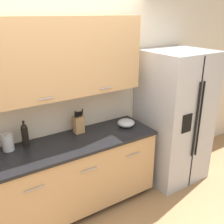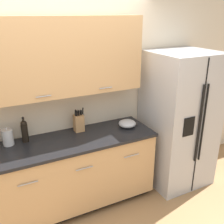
{
  "view_description": "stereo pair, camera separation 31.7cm",
  "coord_description": "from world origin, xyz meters",
  "px_view_note": "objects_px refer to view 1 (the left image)",
  "views": [
    {
      "loc": [
        -1.03,
        -1.58,
        2.32
      ],
      "look_at": [
        0.58,
        0.91,
        1.18
      ],
      "focal_mm": 42.0,
      "sensor_mm": 36.0,
      "label": 1
    },
    {
      "loc": [
        -0.76,
        -1.73,
        2.32
      ],
      "look_at": [
        0.58,
        0.91,
        1.18
      ],
      "focal_mm": 42.0,
      "sensor_mm": 36.0,
      "label": 2
    }
  ],
  "objects_px": {
    "wine_bottle": "(25,135)",
    "steel_canister": "(8,142)",
    "knife_block": "(79,124)",
    "mixing_bowl": "(126,123)",
    "refrigerator": "(174,117)"
  },
  "relations": [
    {
      "from": "wine_bottle",
      "to": "steel_canister",
      "type": "distance_m",
      "value": 0.19
    },
    {
      "from": "wine_bottle",
      "to": "knife_block",
      "type": "bearing_deg",
      "value": -0.81
    },
    {
      "from": "knife_block",
      "to": "wine_bottle",
      "type": "distance_m",
      "value": 0.64
    },
    {
      "from": "steel_canister",
      "to": "mixing_bowl",
      "type": "height_order",
      "value": "steel_canister"
    },
    {
      "from": "refrigerator",
      "to": "wine_bottle",
      "type": "relative_size",
      "value": 6.23
    },
    {
      "from": "refrigerator",
      "to": "knife_block",
      "type": "bearing_deg",
      "value": 168.72
    },
    {
      "from": "steel_canister",
      "to": "mixing_bowl",
      "type": "xyz_separation_m",
      "value": [
        1.42,
        -0.18,
        -0.05
      ]
    },
    {
      "from": "steel_canister",
      "to": "mixing_bowl",
      "type": "bearing_deg",
      "value": -7.06
    },
    {
      "from": "knife_block",
      "to": "wine_bottle",
      "type": "height_order",
      "value": "wine_bottle"
    },
    {
      "from": "knife_block",
      "to": "mixing_bowl",
      "type": "distance_m",
      "value": 0.62
    },
    {
      "from": "refrigerator",
      "to": "wine_bottle",
      "type": "bearing_deg",
      "value": 172.06
    },
    {
      "from": "wine_bottle",
      "to": "steel_canister",
      "type": "relative_size",
      "value": 1.46
    },
    {
      "from": "refrigerator",
      "to": "steel_canister",
      "type": "bearing_deg",
      "value": 172.7
    },
    {
      "from": "wine_bottle",
      "to": "mixing_bowl",
      "type": "relative_size",
      "value": 1.35
    },
    {
      "from": "refrigerator",
      "to": "knife_block",
      "type": "height_order",
      "value": "refrigerator"
    }
  ]
}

